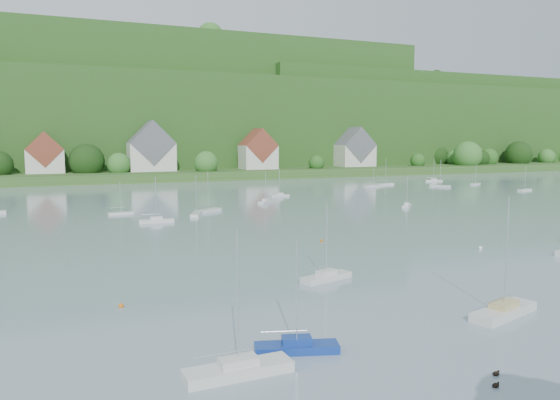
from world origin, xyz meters
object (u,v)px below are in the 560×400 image
object	(u,v)px
near_sailboat_0	(238,368)
near_sailboat_2	(504,310)
near_sailboat_3	(326,276)
near_sailboat_1	(297,346)

from	to	relation	value
near_sailboat_0	near_sailboat_2	xyz separation A→B (m)	(23.19, 2.35, 0.02)
near_sailboat_0	near_sailboat_3	xyz separation A→B (m)	(15.15, 17.75, -0.04)
near_sailboat_3	near_sailboat_2	bearing A→B (deg)	-79.22
near_sailboat_0	near_sailboat_3	size ratio (longest dim) A/B	1.15
near_sailboat_3	near_sailboat_1	bearing A→B (deg)	-140.23
near_sailboat_1	near_sailboat_2	world-z (taller)	near_sailboat_2
near_sailboat_0	near_sailboat_3	world-z (taller)	near_sailboat_0
near_sailboat_2	near_sailboat_0	bearing A→B (deg)	168.63
near_sailboat_0	near_sailboat_2	bearing A→B (deg)	3.90
near_sailboat_0	near_sailboat_2	distance (m)	23.31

